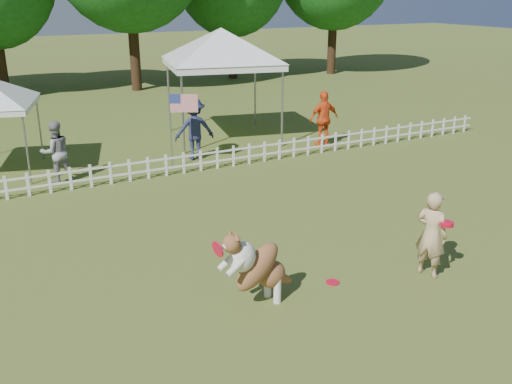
% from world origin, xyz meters
% --- Properties ---
extents(ground, '(120.00, 120.00, 0.00)m').
position_xyz_m(ground, '(0.00, 0.00, 0.00)').
color(ground, '#41581B').
rests_on(ground, ground).
extents(picket_fence, '(22.00, 0.08, 0.60)m').
position_xyz_m(picket_fence, '(0.00, 7.00, 0.30)').
color(picket_fence, white).
rests_on(picket_fence, ground).
extents(handler, '(0.55, 0.66, 1.55)m').
position_xyz_m(handler, '(1.99, -0.52, 0.78)').
color(handler, tan).
rests_on(handler, ground).
extents(dog, '(1.39, 0.69, 1.38)m').
position_xyz_m(dog, '(-1.13, -0.06, 0.69)').
color(dog, brown).
rests_on(dog, ground).
extents(frisbee_on_turf, '(0.23, 0.23, 0.02)m').
position_xyz_m(frisbee_on_turf, '(0.34, -0.00, 0.01)').
color(frisbee_on_turf, red).
rests_on(frisbee_on_turf, ground).
extents(canopy_tent_right, '(4.03, 4.03, 3.53)m').
position_xyz_m(canopy_tent_right, '(2.83, 10.13, 1.77)').
color(canopy_tent_right, white).
rests_on(canopy_tent_right, ground).
extents(flag_pole, '(0.79, 0.39, 2.13)m').
position_xyz_m(flag_pole, '(0.13, 7.61, 1.07)').
color(flag_pole, gray).
rests_on(flag_pole, ground).
extents(spectator_a, '(0.86, 0.71, 1.61)m').
position_xyz_m(spectator_a, '(-2.91, 7.86, 0.81)').
color(spectator_a, gray).
rests_on(spectator_a, ground).
extents(spectator_b, '(1.26, 0.85, 1.81)m').
position_xyz_m(spectator_b, '(1.06, 8.22, 0.90)').
color(spectator_b, '#23274B').
rests_on(spectator_b, ground).
extents(spectator_c, '(1.05, 0.47, 1.76)m').
position_xyz_m(spectator_c, '(5.29, 7.75, 0.88)').
color(spectator_c, '#EB4E1B').
rests_on(spectator_c, ground).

